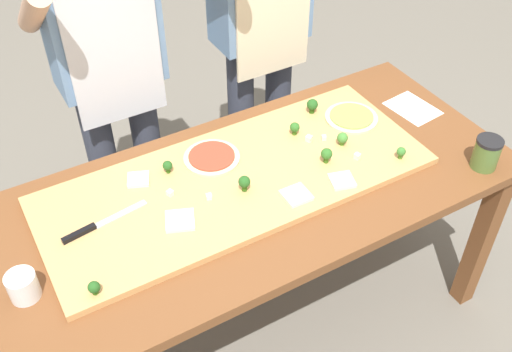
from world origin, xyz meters
TOP-DOWN VIEW (x-y plane):
  - ground_plane at (0.00, 0.00)m, footprint 8.00×8.00m
  - prep_table at (0.00, 0.00)m, footprint 1.87×0.82m
  - cutting_board at (-0.02, 0.05)m, footprint 1.34×0.54m
  - chefs_knife at (-0.52, 0.06)m, footprint 0.29×0.06m
  - pizza_whole_tomato_red at (-0.05, 0.18)m, footprint 0.20×0.20m
  - pizza_whole_pesto_green at (0.52, 0.12)m, footprint 0.20×0.20m
  - pizza_slice_near_left at (0.10, -0.13)m, footprint 0.09×0.09m
  - pizza_slice_far_left at (0.28, -0.15)m, footprint 0.10×0.10m
  - pizza_slice_near_right at (-0.32, 0.20)m, footprint 0.09×0.09m
  - pizza_slice_center at (-0.28, -0.05)m, footprint 0.12×0.12m
  - broccoli_floret_front_left at (0.41, 0.23)m, footprint 0.04×0.04m
  - broccoli_floret_front_mid at (0.28, 0.15)m, footprint 0.04×0.04m
  - broccoli_floret_back_left at (0.39, 0.01)m, footprint 0.04×0.04m
  - broccoli_floret_back_right at (-0.60, -0.18)m, footprint 0.04×0.04m
  - broccoli_floret_center_left at (-0.21, 0.19)m, footprint 0.03×0.03m
  - broccoli_floret_center_right at (0.53, -0.15)m, footprint 0.03×0.03m
  - broccoli_floret_front_right at (-0.03, -0.02)m, footprint 0.04×0.04m
  - broccoli_floret_back_mid at (0.29, -0.04)m, footprint 0.04×0.04m
  - cheese_crumble_a at (-0.25, 0.08)m, footprint 0.02×0.02m
  - cheese_crumble_b at (0.36, 0.07)m, footprint 0.02×0.02m
  - cheese_crumble_c at (-0.15, 0.00)m, footprint 0.02×0.02m
  - cheese_crumble_d at (0.40, -0.08)m, footprint 0.02×0.02m
  - cheese_crumble_e at (0.30, 0.09)m, footprint 0.03×0.03m
  - flour_cup at (-0.77, -0.07)m, footprint 0.09×0.09m
  - sauce_jar at (0.78, -0.31)m, footprint 0.09×0.09m
  - recipe_note at (0.79, 0.08)m, footprint 0.17×0.21m
  - cook_left at (-0.22, 0.68)m, footprint 0.54×0.39m
  - cook_right at (0.45, 0.68)m, footprint 0.54×0.39m

SIDE VIEW (x-z plane):
  - ground_plane at x=0.00m, z-range 0.00..0.00m
  - prep_table at x=0.00m, z-range 0.30..1.08m
  - recipe_note at x=0.79m, z-range 0.78..0.78m
  - cutting_board at x=-0.02m, z-range 0.78..0.81m
  - pizza_slice_near_left at x=0.10m, z-range 0.81..0.82m
  - pizza_slice_far_left at x=0.28m, z-range 0.81..0.82m
  - pizza_slice_near_right at x=-0.32m, z-range 0.81..0.82m
  - pizza_slice_center at x=-0.28m, z-range 0.81..0.82m
  - chefs_knife at x=-0.52m, z-range 0.80..0.82m
  - pizza_whole_tomato_red at x=-0.05m, z-range 0.81..0.82m
  - pizza_whole_pesto_green at x=0.52m, z-range 0.81..0.82m
  - cheese_crumble_b at x=0.36m, z-range 0.81..0.82m
  - cheese_crumble_c at x=-0.15m, z-range 0.81..0.82m
  - cheese_crumble_a at x=-0.25m, z-range 0.81..0.82m
  - cheese_crumble_d at x=0.40m, z-range 0.81..0.83m
  - cheese_crumble_e at x=0.30m, z-range 0.81..0.83m
  - flour_cup at x=-0.77m, z-range 0.78..0.86m
  - broccoli_floret_back_right at x=-0.60m, z-range 0.81..0.85m
  - broccoli_floret_center_right at x=0.53m, z-range 0.81..0.86m
  - broccoli_floret_center_left at x=-0.21m, z-range 0.81..0.86m
  - broccoli_floret_back_left at x=0.39m, z-range 0.81..0.86m
  - broccoli_floret_front_mid at x=0.28m, z-range 0.81..0.86m
  - sauce_jar at x=0.78m, z-range 0.78..0.90m
  - broccoli_floret_back_mid at x=0.29m, z-range 0.81..0.87m
  - broccoli_floret_front_left at x=0.41m, z-range 0.81..0.87m
  - broccoli_floret_front_right at x=-0.03m, z-range 0.81..0.87m
  - cook_left at x=-0.22m, z-range 0.16..1.83m
  - cook_right at x=0.45m, z-range 0.16..1.83m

